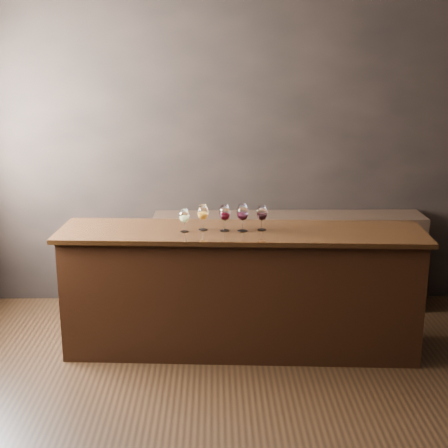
{
  "coord_description": "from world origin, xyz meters",
  "views": [
    {
      "loc": [
        -0.15,
        -3.54,
        2.31
      ],
      "look_at": [
        -0.08,
        1.14,
        1.06
      ],
      "focal_mm": 50.0,
      "sensor_mm": 36.0,
      "label": 1
    }
  ],
  "objects_px": {
    "glass_amber": "(203,213)",
    "glass_red_b": "(243,213)",
    "glass_red_a": "(225,214)",
    "bar_counter": "(241,293)",
    "glass_red_c": "(262,214)",
    "back_bar_shelf": "(288,261)",
    "glass_white": "(184,217)"
  },
  "relations": [
    {
      "from": "glass_white",
      "to": "glass_red_a",
      "type": "xyz_separation_m",
      "value": [
        0.31,
        0.02,
        0.02
      ]
    },
    {
      "from": "bar_counter",
      "to": "glass_red_b",
      "type": "relative_size",
      "value": 13.0
    },
    {
      "from": "back_bar_shelf",
      "to": "glass_red_b",
      "type": "bearing_deg",
      "value": -117.02
    },
    {
      "from": "back_bar_shelf",
      "to": "glass_red_b",
      "type": "distance_m",
      "value": 1.25
    },
    {
      "from": "glass_amber",
      "to": "glass_red_b",
      "type": "xyz_separation_m",
      "value": [
        0.31,
        -0.04,
        0.01
      ]
    },
    {
      "from": "glass_white",
      "to": "glass_amber",
      "type": "xyz_separation_m",
      "value": [
        0.14,
        0.05,
        0.01
      ]
    },
    {
      "from": "glass_amber",
      "to": "glass_red_b",
      "type": "relative_size",
      "value": 0.94
    },
    {
      "from": "back_bar_shelf",
      "to": "glass_red_c",
      "type": "height_order",
      "value": "glass_red_c"
    },
    {
      "from": "back_bar_shelf",
      "to": "glass_red_b",
      "type": "xyz_separation_m",
      "value": [
        -0.47,
        -0.92,
        0.7
      ]
    },
    {
      "from": "back_bar_shelf",
      "to": "glass_red_a",
      "type": "relative_size",
      "value": 12.22
    },
    {
      "from": "back_bar_shelf",
      "to": "glass_white",
      "type": "height_order",
      "value": "glass_white"
    },
    {
      "from": "glass_white",
      "to": "glass_red_c",
      "type": "bearing_deg",
      "value": 3.83
    },
    {
      "from": "glass_white",
      "to": "glass_amber",
      "type": "distance_m",
      "value": 0.15
    },
    {
      "from": "glass_amber",
      "to": "glass_red_b",
      "type": "distance_m",
      "value": 0.31
    },
    {
      "from": "bar_counter",
      "to": "glass_white",
      "type": "height_order",
      "value": "glass_white"
    },
    {
      "from": "bar_counter",
      "to": "glass_red_a",
      "type": "xyz_separation_m",
      "value": [
        -0.13,
        -0.02,
        0.66
      ]
    },
    {
      "from": "glass_red_a",
      "to": "bar_counter",
      "type": "bearing_deg",
      "value": 8.27
    },
    {
      "from": "bar_counter",
      "to": "glass_red_b",
      "type": "bearing_deg",
      "value": -68.14
    },
    {
      "from": "glass_red_a",
      "to": "glass_red_b",
      "type": "distance_m",
      "value": 0.14
    },
    {
      "from": "back_bar_shelf",
      "to": "glass_amber",
      "type": "height_order",
      "value": "glass_amber"
    },
    {
      "from": "glass_amber",
      "to": "glass_red_c",
      "type": "distance_m",
      "value": 0.46
    },
    {
      "from": "glass_white",
      "to": "glass_red_b",
      "type": "xyz_separation_m",
      "value": [
        0.45,
        0.01,
        0.02
      ]
    },
    {
      "from": "back_bar_shelf",
      "to": "glass_red_a",
      "type": "bearing_deg",
      "value": -123.71
    },
    {
      "from": "bar_counter",
      "to": "glass_white",
      "type": "distance_m",
      "value": 0.78
    },
    {
      "from": "glass_red_c",
      "to": "glass_red_a",
      "type": "bearing_deg",
      "value": -176.08
    },
    {
      "from": "glass_red_c",
      "to": "back_bar_shelf",
      "type": "bearing_deg",
      "value": 70.36
    },
    {
      "from": "bar_counter",
      "to": "glass_red_a",
      "type": "relative_size",
      "value": 13.55
    },
    {
      "from": "glass_red_a",
      "to": "glass_red_b",
      "type": "relative_size",
      "value": 0.96
    },
    {
      "from": "glass_red_a",
      "to": "glass_red_c",
      "type": "xyz_separation_m",
      "value": [
        0.29,
        0.02,
        -0.01
      ]
    },
    {
      "from": "glass_red_b",
      "to": "glass_red_a",
      "type": "bearing_deg",
      "value": 175.79
    },
    {
      "from": "glass_amber",
      "to": "back_bar_shelf",
      "type": "bearing_deg",
      "value": 48.5
    },
    {
      "from": "glass_red_a",
      "to": "glass_amber",
      "type": "bearing_deg",
      "value": 168.72
    }
  ]
}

